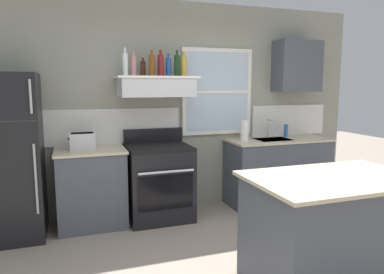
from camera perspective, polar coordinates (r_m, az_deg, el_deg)
back_wall at (r=4.71m, az=-3.16°, el=4.79°), size 5.40×0.11×2.70m
refrigerator at (r=4.25m, az=-27.46°, el=-2.90°), size 0.70×0.72×1.77m
counter_left_of_stove at (r=4.36m, az=-15.76°, el=-7.76°), size 0.79×0.63×0.91m
toaster at (r=4.25m, az=-17.11°, el=-0.60°), size 0.30×0.20×0.19m
stove_range at (r=4.43m, az=-5.29°, el=-7.10°), size 0.76×0.69×1.09m
range_hood_shelf at (r=4.37m, az=-5.79°, el=8.05°), size 0.96×0.52×0.24m
bottle_clear_tall at (r=4.27m, az=-10.63°, el=11.39°), size 0.06×0.06×0.32m
bottle_rose_pink at (r=4.35m, az=-9.33°, el=11.15°), size 0.07×0.07×0.28m
bottle_brown_stout at (r=4.37m, az=-7.85°, el=10.81°), size 0.06×0.06×0.22m
bottle_amber_wine at (r=4.31m, az=-6.42°, el=11.34°), size 0.07×0.07×0.30m
bottle_red_label_wine at (r=4.37m, az=-5.01°, el=11.38°), size 0.07×0.07×0.31m
bottle_blue_liqueur at (r=4.40m, az=-3.77°, el=11.15°), size 0.07×0.07×0.27m
bottle_dark_green_wine at (r=4.41m, az=-2.40°, el=11.37°), size 0.07×0.07×0.31m
bottle_champagne_gold_foil at (r=4.46m, az=-1.34°, el=11.28°), size 0.08×0.08×0.30m
counter_right_with_sink at (r=5.13m, az=13.47°, el=-5.27°), size 1.43×0.63×0.91m
sink_faucet at (r=5.05m, az=12.16°, el=1.80°), size 0.03×0.17×0.28m
paper_towel_roll at (r=4.77m, az=8.43°, el=1.04°), size 0.11×0.11×0.27m
dish_soap_bottle at (r=5.21m, az=14.75°, el=0.97°), size 0.06×0.06×0.18m
kitchen_island at (r=3.24m, az=21.53°, el=-13.69°), size 1.40×0.90×0.91m
upper_cabinet_right at (r=5.31m, az=16.42°, el=10.77°), size 0.64×0.32×0.70m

